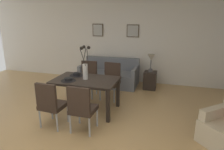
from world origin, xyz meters
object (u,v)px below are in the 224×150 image
object	(u,v)px
dining_chair_far_left	(82,107)
framed_picture_center	(133,31)
sofa	(110,76)
dining_chair_far_right	(111,79)
dining_chair_near_right	(88,77)
framed_picture_left	(98,30)
dining_chair_near_left	(51,103)
table_lamp	(151,59)
centerpiece_vase	(85,67)
side_table	(150,80)
bowl_near_right	(76,74)
dining_table	(86,83)
bowl_near_left	(68,79)

from	to	relation	value
dining_chair_far_left	framed_picture_center	xyz separation A→B (m)	(0.28, 3.25, 1.11)
sofa	framed_picture_center	size ratio (longest dim) A/B	4.50
dining_chair_far_left	dining_chair_far_right	xyz separation A→B (m)	(0.03, 1.73, 0.00)
dining_chair_near_right	framed_picture_left	world-z (taller)	framed_picture_left
dining_chair_near_left	framed_picture_left	size ratio (longest dim) A/B	2.33
framed_picture_center	table_lamp	bearing A→B (deg)	-40.06
dining_chair_far_right	dining_chair_near_left	bearing A→B (deg)	-111.00
centerpiece_vase	framed_picture_left	xyz separation A→B (m)	(-0.57, 2.37, 0.59)
side_table	dining_chair_near_left	bearing A→B (deg)	-120.05
dining_chair_far_right	side_table	bearing A→B (deg)	47.13
dining_chair_near_left	sofa	size ratio (longest dim) A/B	0.53
table_lamp	framed_picture_left	bearing A→B (deg)	163.00
table_lamp	framed_picture_center	size ratio (longest dim) A/B	1.33
sofa	framed_picture_center	xyz separation A→B (m)	(0.60, 0.50, 1.34)
dining_chair_far_left	bowl_near_right	size ratio (longest dim) A/B	5.41
dining_chair_far_left	sofa	distance (m)	2.78
bowl_near_right	framed_picture_center	bearing A→B (deg)	67.83
centerpiece_vase	sofa	distance (m)	2.02
dining_chair_near_left	centerpiece_vase	world-z (taller)	centerpiece_vase
centerpiece_vase	bowl_near_right	distance (m)	0.45
dining_table	sofa	distance (m)	1.91
dining_chair_near_right	bowl_near_left	size ratio (longest dim) A/B	5.41
bowl_near_left	framed_picture_center	distance (m)	2.85
bowl_near_left	framed_picture_left	size ratio (longest dim) A/B	0.43
side_table	dining_chair_far_right	bearing A→B (deg)	-132.87
sofa	table_lamp	bearing A→B (deg)	-2.27
dining_table	dining_chair_far_left	distance (m)	0.93
dining_chair_near_left	dining_chair_far_left	xyz separation A→B (m)	(0.64, 0.00, 0.00)
dining_chair_far_left	side_table	distance (m)	2.87
dining_chair_far_right	bowl_near_left	xyz separation A→B (m)	(-0.64, -1.06, 0.27)
dining_table	table_lamp	size ratio (longest dim) A/B	2.75
bowl_near_left	table_lamp	xyz separation A→B (m)	(1.54, 2.03, 0.11)
dining_table	bowl_near_right	world-z (taller)	bowl_near_right
dining_table	framed_picture_center	distance (m)	2.63
bowl_near_left	table_lamp	bearing A→B (deg)	52.83
sofa	side_table	bearing A→B (deg)	-2.27
framed_picture_left	framed_picture_center	xyz separation A→B (m)	(1.14, -0.00, 0.00)
dining_chair_far_right	dining_chair_near_right	bearing A→B (deg)	179.48
sofa	side_table	world-z (taller)	sofa
side_table	framed_picture_center	xyz separation A→B (m)	(-0.65, 0.55, 1.36)
centerpiece_vase	bowl_near_left	xyz separation A→B (m)	(-0.32, -0.20, -0.24)
dining_chair_far_left	bowl_near_left	bearing A→B (deg)	132.12
table_lamp	framed_picture_left	world-z (taller)	framed_picture_left
sofa	dining_chair_near_right	bearing A→B (deg)	-105.59
bowl_near_right	framed_picture_center	size ratio (longest dim) A/B	0.44
dining_chair_near_right	framed_picture_center	size ratio (longest dim) A/B	2.40
dining_chair_near_left	centerpiece_vase	xyz separation A→B (m)	(0.34, 0.88, 0.51)
dining_chair_near_right	framed_picture_center	world-z (taller)	framed_picture_center
side_table	table_lamp	xyz separation A→B (m)	(0.00, 0.00, 0.63)
table_lamp	sofa	bearing A→B (deg)	177.73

